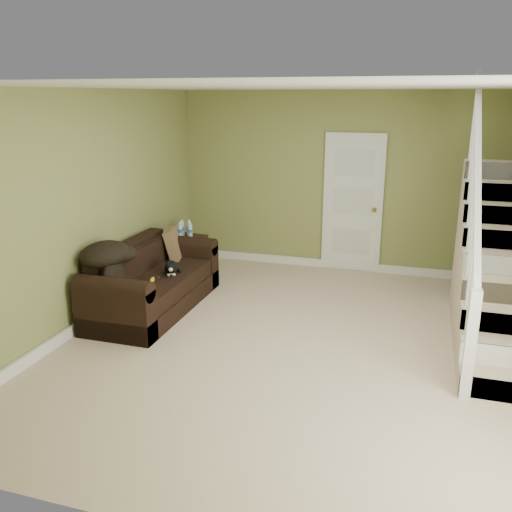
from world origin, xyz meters
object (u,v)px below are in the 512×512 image
Objects in this scene: sofa at (151,284)px; banana at (152,280)px; cat at (170,268)px; side_table at (187,254)px.

banana is (0.15, -0.25, 0.16)m from sofa.
cat reaches higher than banana.
sofa is 2.60× the size of side_table.
cat is at bearing -74.25° from side_table.
sofa reaches higher than banana.
side_table reaches higher than cat.
cat is at bearing 57.87° from banana.
banana is at bearing -126.96° from cat.
side_table is at bearing 80.67° from banana.
banana is (0.29, -1.63, 0.17)m from side_table.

